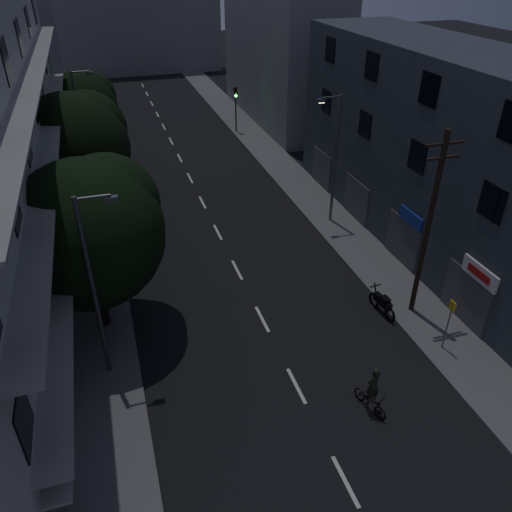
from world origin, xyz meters
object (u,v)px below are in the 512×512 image
utility_pole (429,224)px  motorcycle (382,304)px  bus_stop_sign (450,316)px  cyclist (371,395)px

utility_pole → motorcycle: size_ratio=4.33×
utility_pole → bus_stop_sign: 4.10m
utility_pole → bus_stop_sign: bearing=-94.2°
motorcycle → utility_pole: bearing=-19.7°
motorcycle → cyclist: (-3.45, -5.18, 0.19)m
bus_stop_sign → utility_pole: bearing=85.8°
bus_stop_sign → cyclist: bearing=-156.8°
utility_pole → cyclist: bearing=-135.5°
utility_pole → cyclist: size_ratio=4.22×
bus_stop_sign → motorcycle: 3.67m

